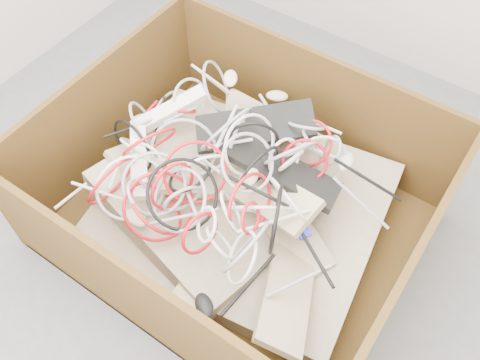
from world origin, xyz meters
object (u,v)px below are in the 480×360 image
Objects in this scene: cardboard_box at (233,206)px; power_strip_left at (170,110)px; power_strip_right at (139,162)px; vga_plug at (303,232)px.

cardboard_box is 4.31× the size of power_strip_left.
cardboard_box reaches higher than power_strip_right.
cardboard_box is 0.45m from power_strip_left.
cardboard_box is at bearing -164.02° from vga_plug.
power_strip_left is (-0.36, 0.09, 0.25)m from cardboard_box.
vga_plug is at bearing -72.45° from power_strip_left.
power_strip_right is at bearing -144.53° from vga_plug.
cardboard_box is 0.41m from power_strip_right.
cardboard_box is at bearing -73.60° from power_strip_left.
power_strip_left is 1.07× the size of power_strip_right.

